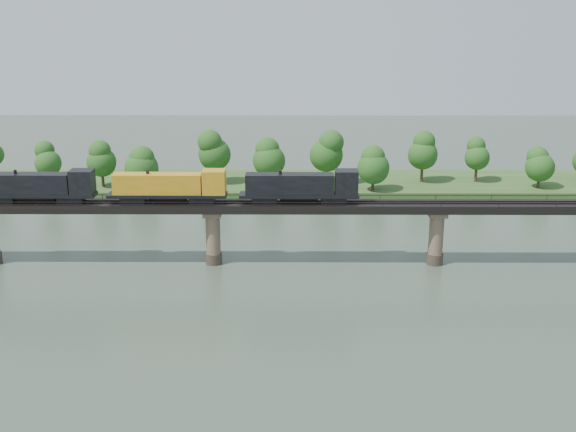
{
  "coord_description": "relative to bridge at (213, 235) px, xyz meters",
  "views": [
    {
      "loc": [
        14.13,
        -92.55,
        46.39
      ],
      "look_at": [
        13.46,
        30.0,
        9.0
      ],
      "focal_mm": 45.0,
      "sensor_mm": 36.0,
      "label": 1
    }
  ],
  "objects": [
    {
      "name": "freight_train",
      "position": [
        -15.34,
        -0.0,
        8.84
      ],
      "size": [
        85.06,
        3.31,
        5.85
      ],
      "color": "black",
      "rests_on": "bridge"
    },
    {
      "name": "far_treeline",
      "position": [
        -8.21,
        50.52,
        3.37
      ],
      "size": [
        289.06,
        17.54,
        13.6
      ],
      "color": "#382619",
      "rests_on": "far_bank"
    },
    {
      "name": "far_bank",
      "position": [
        0.0,
        55.0,
        -4.66
      ],
      "size": [
        300.0,
        24.0,
        1.6
      ],
      "primitive_type": "cube",
      "color": "#2E4F1F",
      "rests_on": "ground"
    },
    {
      "name": "bridge_superstructure",
      "position": [
        0.0,
        0.0,
        6.33
      ],
      "size": [
        220.0,
        4.9,
        0.75
      ],
      "color": "black",
      "rests_on": "bridge"
    },
    {
      "name": "ground",
      "position": [
        0.0,
        -30.0,
        -5.46
      ],
      "size": [
        400.0,
        400.0,
        0.0
      ],
      "primitive_type": "plane",
      "color": "#354336",
      "rests_on": "ground"
    },
    {
      "name": "bridge",
      "position": [
        0.0,
        0.0,
        0.0
      ],
      "size": [
        236.0,
        30.0,
        11.5
      ],
      "color": "#473A2D",
      "rests_on": "ground"
    }
  ]
}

